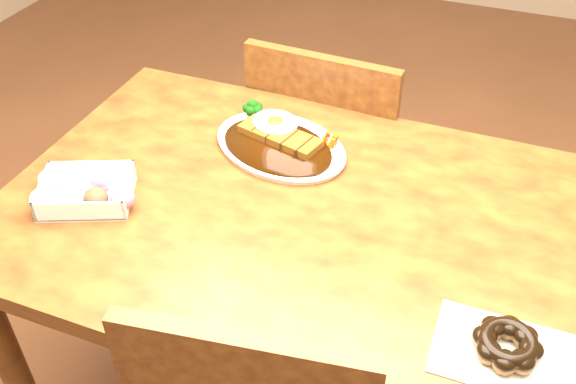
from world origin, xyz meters
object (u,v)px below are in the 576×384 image
(chair_far, at_px, (333,161))
(katsu_curry_plate, at_px, (280,141))
(donut_box, at_px, (84,190))
(table, at_px, (301,246))
(pon_de_ring, at_px, (507,345))

(chair_far, xyz_separation_m, katsu_curry_plate, (-0.02, -0.35, 0.29))
(chair_far, height_order, donut_box, chair_far)
(chair_far, bearing_deg, donut_box, 67.29)
(table, xyz_separation_m, pon_de_ring, (0.41, -0.21, 0.12))
(table, xyz_separation_m, donut_box, (-0.42, -0.13, 0.12))
(chair_far, distance_m, donut_box, 0.79)
(chair_far, distance_m, pon_de_ring, 0.95)
(katsu_curry_plate, distance_m, pon_de_ring, 0.66)
(table, xyz_separation_m, chair_far, (-0.10, 0.53, -0.17))
(chair_far, height_order, katsu_curry_plate, chair_far)
(table, xyz_separation_m, katsu_curry_plate, (-0.12, 0.18, 0.11))
(katsu_curry_plate, relative_size, pon_de_ring, 1.69)
(katsu_curry_plate, bearing_deg, table, -56.65)
(katsu_curry_plate, height_order, pon_de_ring, katsu_curry_plate)
(chair_far, xyz_separation_m, pon_de_ring, (0.51, -0.74, 0.29))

